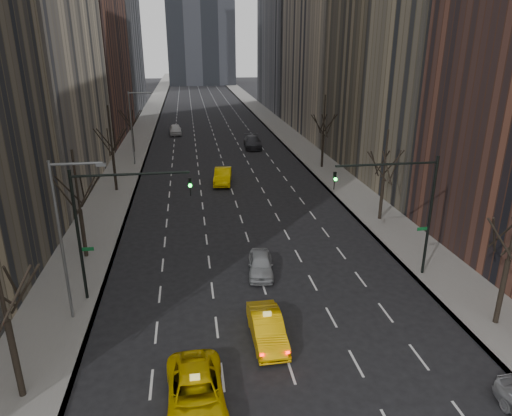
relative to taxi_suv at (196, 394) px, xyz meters
name	(u,v)px	position (x,y,z in m)	size (l,w,h in m)	color
sidewalk_left	(143,130)	(-7.76, 67.72, -0.66)	(4.50, 320.00, 0.15)	slate
sidewalk_right	(278,126)	(16.74, 67.72, -0.66)	(4.50, 320.00, 0.15)	slate
tree_lw_a	(7,322)	(-7.51, 1.72, 3.14)	(3.36, 3.50, 8.28)	black
tree_lw_b	(80,210)	(-7.51, 15.72, 2.98)	(3.36, 3.50, 7.82)	black
tree_lw_c	(113,153)	(-7.51, 31.72, 3.30)	(3.36, 3.50, 8.74)	black
tree_lw_d	(132,128)	(-7.51, 49.72, 2.82)	(3.36, 3.50, 7.36)	black
tree_rw_a	(508,261)	(16.49, 3.72, 3.14)	(3.36, 3.50, 8.28)	black
tree_rw_b	(383,179)	(16.49, 19.72, 2.98)	(3.36, 3.50, 7.82)	black
tree_rw_c	(323,136)	(16.49, 37.72, 3.30)	(3.36, 3.50, 8.74)	black
traffic_mast_left	(106,214)	(-4.62, 9.72, 4.75)	(6.69, 0.39, 8.00)	black
traffic_mast_right	(407,198)	(13.60, 9.72, 4.75)	(6.69, 0.39, 8.00)	black
streetlight_near	(66,226)	(-6.35, 7.72, 4.88)	(2.83, 0.22, 9.00)	slate
streetlight_far	(134,121)	(-6.35, 42.72, 4.88)	(2.83, 0.22, 9.00)	slate
taxi_suv	(196,394)	(0.00, 0.00, 0.00)	(2.45, 5.31, 1.47)	#DAB404
taxi_sedan	(267,328)	(3.77, 4.18, 0.00)	(1.57, 4.50, 1.48)	#F6B405
silver_sedan_ahead	(261,264)	(4.59, 11.49, -0.05)	(1.62, 4.04, 1.37)	#999CA0
far_taxi	(223,176)	(3.77, 32.85, 0.11)	(1.79, 5.15, 1.70)	yellow
far_suv_grey	(253,142)	(9.58, 50.46, 0.12)	(2.40, 5.90, 1.71)	#303035
far_car_white	(175,129)	(-1.91, 62.82, 0.10)	(1.98, 4.92, 1.68)	silver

